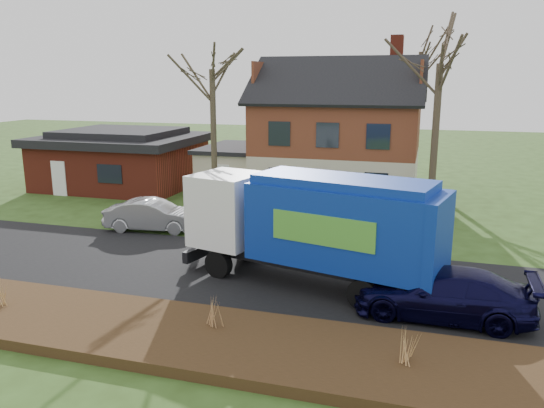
# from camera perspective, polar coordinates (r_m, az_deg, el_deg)

# --- Properties ---
(ground) EXTENTS (120.00, 120.00, 0.00)m
(ground) POSITION_cam_1_polar(r_m,az_deg,el_deg) (19.67, -5.63, -7.12)
(ground) COLOR #2D4517
(ground) RESTS_ON ground
(road) EXTENTS (80.00, 7.00, 0.02)m
(road) POSITION_cam_1_polar(r_m,az_deg,el_deg) (19.67, -5.64, -7.10)
(road) COLOR black
(road) RESTS_ON ground
(mulch_verge) EXTENTS (80.00, 3.50, 0.30)m
(mulch_verge) POSITION_cam_1_polar(r_m,az_deg,el_deg) (15.24, -13.28, -13.14)
(mulch_verge) COLOR #312110
(mulch_verge) RESTS_ON ground
(main_house) EXTENTS (12.95, 8.95, 9.26)m
(main_house) POSITION_cam_1_polar(r_m,az_deg,el_deg) (31.58, 6.30, 8.11)
(main_house) COLOR beige
(main_house) RESTS_ON ground
(ranch_house) EXTENTS (9.80, 8.20, 3.70)m
(ranch_house) POSITION_cam_1_polar(r_m,az_deg,el_deg) (35.92, -15.84, 4.75)
(ranch_house) COLOR maroon
(ranch_house) RESTS_ON ground
(garbage_truck) EXTENTS (9.23, 4.45, 3.82)m
(garbage_truck) POSITION_cam_1_polar(r_m,az_deg,el_deg) (17.57, 4.68, -2.05)
(garbage_truck) COLOR black
(garbage_truck) RESTS_ON ground
(silver_sedan) EXTENTS (4.52, 2.11, 1.43)m
(silver_sedan) POSITION_cam_1_polar(r_m,az_deg,el_deg) (25.05, -12.69, -1.19)
(silver_sedan) COLOR #9DA0A4
(silver_sedan) RESTS_ON ground
(navy_wagon) EXTENTS (5.16, 2.20, 1.48)m
(navy_wagon) POSITION_cam_1_polar(r_m,az_deg,el_deg) (16.45, 17.94, -9.15)
(navy_wagon) COLOR black
(navy_wagon) RESTS_ON ground
(tree_front_west) EXTENTS (3.43, 3.43, 10.19)m
(tree_front_west) POSITION_cam_1_polar(r_m,az_deg,el_deg) (27.64, -6.54, 16.43)
(tree_front_west) COLOR #463C2A
(tree_front_west) RESTS_ON ground
(tree_front_east) EXTENTS (3.88, 3.88, 10.79)m
(tree_front_east) POSITION_cam_1_polar(r_m,az_deg,el_deg) (26.81, 17.84, 16.82)
(tree_front_east) COLOR #47392A
(tree_front_east) RESTS_ON ground
(tree_back) EXTENTS (3.68, 3.68, 11.66)m
(tree_back) POSITION_cam_1_polar(r_m,az_deg,el_deg) (37.69, 15.88, 17.20)
(tree_back) COLOR #3D3024
(tree_back) RESTS_ON ground
(grass_clump_west) EXTENTS (0.34, 0.28, 0.91)m
(grass_clump_west) POSITION_cam_1_polar(r_m,az_deg,el_deg) (17.75, -27.24, -8.31)
(grass_clump_west) COLOR tan
(grass_clump_west) RESTS_ON mulch_verge
(grass_clump_mid) EXTENTS (0.31, 0.26, 0.87)m
(grass_clump_mid) POSITION_cam_1_polar(r_m,az_deg,el_deg) (14.67, -6.15, -11.38)
(grass_clump_mid) COLOR #B2814E
(grass_clump_mid) RESTS_ON mulch_verge
(grass_clump_east) EXTENTS (0.36, 0.29, 0.89)m
(grass_clump_east) POSITION_cam_1_polar(r_m,az_deg,el_deg) (13.25, 14.58, -14.57)
(grass_clump_east) COLOR tan
(grass_clump_east) RESTS_ON mulch_verge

